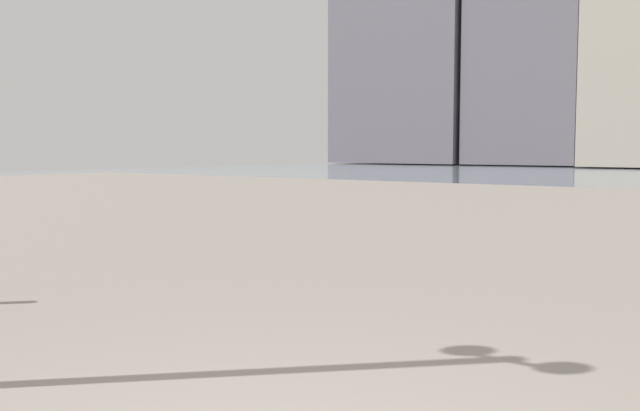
# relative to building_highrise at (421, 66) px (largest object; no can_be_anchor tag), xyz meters

# --- Properties ---
(building_annex) EXTENTS (10.81, 15.23, 22.76)m
(building_annex) POSITION_rel_building_highrise_xyz_m (-13.20, -0.97, -0.05)
(building_annex) COLOR #5B5660
(building_annex) RESTS_ON ground
(building_highrise) EXTENTS (14.74, 14.25, 20.81)m
(building_highrise) POSITION_rel_building_highrise_xyz_m (0.00, 0.00, 0.00)
(building_highrise) COLOR #5B5660
(building_highrise) RESTS_ON ground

